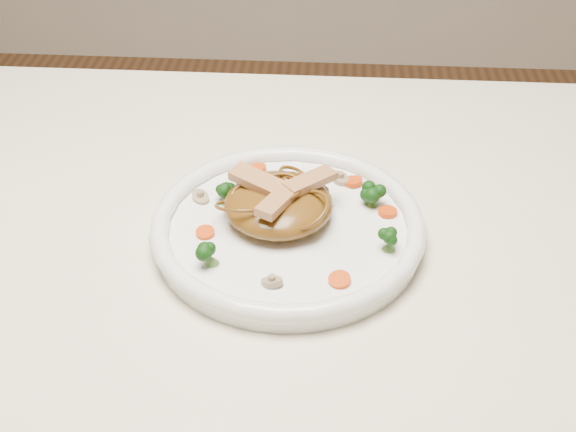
{
  "coord_description": "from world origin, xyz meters",
  "views": [
    {
      "loc": [
        0.13,
        -0.6,
        1.25
      ],
      "look_at": [
        0.09,
        0.02,
        0.78
      ],
      "focal_mm": 46.66,
      "sensor_mm": 36.0,
      "label": 1
    }
  ],
  "objects": [
    {
      "name": "plate",
      "position": [
        0.09,
        0.02,
        0.76
      ],
      "size": [
        0.29,
        0.29,
        0.02
      ],
      "primitive_type": "cylinder",
      "rotation": [
        0.0,
        0.0,
        0.01
      ],
      "color": "white",
      "rests_on": "table"
    },
    {
      "name": "carrot_3",
      "position": [
        0.05,
        0.12,
        0.77
      ],
      "size": [
        0.02,
        0.02,
        0.0
      ],
      "primitive_type": "cylinder",
      "rotation": [
        0.0,
        0.0,
        0.09
      ],
      "color": "#CC4107",
      "rests_on": "plate"
    },
    {
      "name": "table",
      "position": [
        0.0,
        0.0,
        0.65
      ],
      "size": [
        1.2,
        0.8,
        0.75
      ],
      "color": "white",
      "rests_on": "ground"
    },
    {
      "name": "chicken_b",
      "position": [
        0.06,
        0.04,
        0.81
      ],
      "size": [
        0.07,
        0.06,
        0.01
      ],
      "primitive_type": "cube",
      "rotation": [
        0.0,
        0.0,
        2.59
      ],
      "color": "tan",
      "rests_on": "noodle_mound"
    },
    {
      "name": "chicken_c",
      "position": [
        0.08,
        0.01,
        0.8
      ],
      "size": [
        0.05,
        0.07,
        0.01
      ],
      "primitive_type": "cube",
      "rotation": [
        0.0,
        0.0,
        4.26
      ],
      "color": "tan",
      "rests_on": "noodle_mound"
    },
    {
      "name": "mushroom_0",
      "position": [
        0.08,
        -0.07,
        0.77
      ],
      "size": [
        0.02,
        0.02,
        0.01
      ],
      "primitive_type": "cylinder",
      "rotation": [
        0.0,
        0.0,
        -0.1
      ],
      "color": "tan",
      "rests_on": "plate"
    },
    {
      "name": "chicken_a",
      "position": [
        0.11,
        0.05,
        0.8
      ],
      "size": [
        0.06,
        0.06,
        0.01
      ],
      "primitive_type": "cube",
      "rotation": [
        0.0,
        0.0,
        0.78
      ],
      "color": "tan",
      "rests_on": "noodle_mound"
    },
    {
      "name": "carrot_0",
      "position": [
        0.16,
        0.1,
        0.77
      ],
      "size": [
        0.02,
        0.02,
        0.0
      ],
      "primitive_type": "cylinder",
      "rotation": [
        0.0,
        0.0,
        0.08
      ],
      "color": "#CC4107",
      "rests_on": "plate"
    },
    {
      "name": "broccoli_1",
      "position": [
        0.02,
        0.06,
        0.78
      ],
      "size": [
        0.03,
        0.03,
        0.03
      ],
      "primitive_type": null,
      "rotation": [
        0.0,
        0.0,
        0.39
      ],
      "color": "#0F410D",
      "rests_on": "plate"
    },
    {
      "name": "noodle_mound",
      "position": [
        0.08,
        0.03,
        0.78
      ],
      "size": [
        0.15,
        0.15,
        0.04
      ],
      "primitive_type": "ellipsoid",
      "rotation": [
        0.0,
        0.0,
        0.37
      ],
      "color": "brown",
      "rests_on": "plate"
    },
    {
      "name": "broccoli_3",
      "position": [
        0.19,
        -0.01,
        0.78
      ],
      "size": [
        0.03,
        0.03,
        0.03
      ],
      "primitive_type": null,
      "rotation": [
        0.0,
        0.0,
        -0.27
      ],
      "color": "#0F410D",
      "rests_on": "plate"
    },
    {
      "name": "mushroom_1",
      "position": [
        0.18,
        0.08,
        0.77
      ],
      "size": [
        0.03,
        0.03,
        0.01
      ],
      "primitive_type": "cylinder",
      "rotation": [
        0.0,
        0.0,
        1.25
      ],
      "color": "tan",
      "rests_on": "plate"
    },
    {
      "name": "carrot_1",
      "position": [
        0.0,
        -0.0,
        0.77
      ],
      "size": [
        0.03,
        0.03,
        0.0
      ],
      "primitive_type": "cylinder",
      "rotation": [
        0.0,
        0.0,
        -0.4
      ],
      "color": "#CC4107",
      "rests_on": "plate"
    },
    {
      "name": "carrot_4",
      "position": [
        0.14,
        -0.06,
        0.77
      ],
      "size": [
        0.03,
        0.03,
        0.0
      ],
      "primitive_type": "cylinder",
      "rotation": [
        0.0,
        0.0,
        0.26
      ],
      "color": "#CC4107",
      "rests_on": "plate"
    },
    {
      "name": "mushroom_3",
      "position": [
        0.14,
        0.11,
        0.77
      ],
      "size": [
        0.03,
        0.03,
        0.01
      ],
      "primitive_type": "cylinder",
      "rotation": [
        0.0,
        0.0,
        2.08
      ],
      "color": "tan",
      "rests_on": "plate"
    },
    {
      "name": "carrot_2",
      "position": [
        0.2,
        0.05,
        0.77
      ],
      "size": [
        0.02,
        0.02,
        0.0
      ],
      "primitive_type": "cylinder",
      "rotation": [
        0.0,
        0.0,
        -0.12
      ],
      "color": "#CC4107",
      "rests_on": "plate"
    },
    {
      "name": "mushroom_2",
      "position": [
        -0.01,
        0.06,
        0.77
      ],
      "size": [
        0.03,
        0.03,
        0.01
      ],
      "primitive_type": "cylinder",
      "rotation": [
        0.0,
        0.0,
        -0.81
      ],
      "color": "tan",
      "rests_on": "plate"
    },
    {
      "name": "broccoli_0",
      "position": [
        0.18,
        0.06,
        0.78
      ],
      "size": [
        0.03,
        0.03,
        0.03
      ],
      "primitive_type": null,
      "rotation": [
        0.0,
        0.0,
        0.42
      ],
      "color": "#0F410D",
      "rests_on": "plate"
    },
    {
      "name": "broccoli_2",
      "position": [
        0.02,
        -0.05,
        0.78
      ],
      "size": [
        0.03,
        0.03,
        0.03
      ],
      "primitive_type": null,
      "rotation": [
        0.0,
        0.0,
        -0.0
      ],
      "color": "#0F410D",
      "rests_on": "plate"
    }
  ]
}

